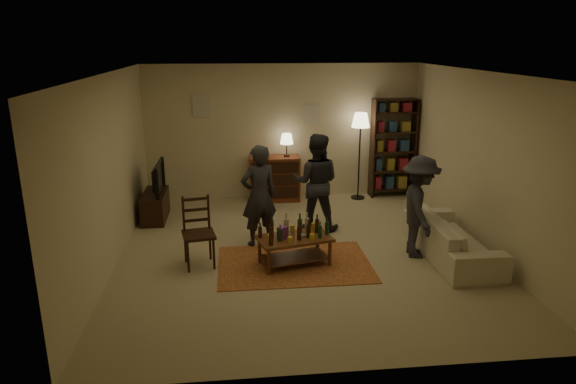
{
  "coord_description": "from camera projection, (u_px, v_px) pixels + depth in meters",
  "views": [
    {
      "loc": [
        -1.01,
        -7.25,
        3.14
      ],
      "look_at": [
        -0.21,
        0.1,
        0.94
      ],
      "focal_mm": 32.0,
      "sensor_mm": 36.0,
      "label": 1
    }
  ],
  "objects": [
    {
      "name": "sofa",
      "position": [
        451.0,
        237.0,
        7.67
      ],
      "size": [
        0.81,
        2.08,
        0.61
      ],
      "primitive_type": "imported",
      "rotation": [
        0.0,
        0.0,
        1.57
      ],
      "color": "beige",
      "rests_on": "ground"
    },
    {
      "name": "person_left",
      "position": [
        259.0,
        196.0,
        7.98
      ],
      "size": [
        0.69,
        0.57,
        1.62
      ],
      "primitive_type": "imported",
      "rotation": [
        0.0,
        0.0,
        3.49
      ],
      "color": "#26262E",
      "rests_on": "ground"
    },
    {
      "name": "bookshelf",
      "position": [
        393.0,
        147.0,
        10.5
      ],
      "size": [
        0.9,
        0.34,
        2.02
      ],
      "color": "black",
      "rests_on": "ground"
    },
    {
      "name": "coffee_table",
      "position": [
        294.0,
        239.0,
        7.37
      ],
      "size": [
        1.14,
        0.79,
        0.77
      ],
      "rotation": [
        0.0,
        0.0,
        0.24
      ],
      "color": "brown",
      "rests_on": "ground"
    },
    {
      "name": "dining_chair",
      "position": [
        198.0,
        229.0,
        7.34
      ],
      "size": [
        0.52,
        0.52,
        1.03
      ],
      "rotation": [
        0.0,
        0.0,
        0.18
      ],
      "color": "black",
      "rests_on": "ground"
    },
    {
      "name": "tv_stand",
      "position": [
        155.0,
        199.0,
        9.26
      ],
      "size": [
        0.4,
        1.0,
        1.06
      ],
      "color": "black",
      "rests_on": "ground"
    },
    {
      "name": "floor",
      "position": [
        302.0,
        252.0,
        7.91
      ],
      "size": [
        6.0,
        6.0,
        0.0
      ],
      "primitive_type": "plane",
      "color": "#C6B793",
      "rests_on": "ground"
    },
    {
      "name": "floor_lamp",
      "position": [
        361.0,
        126.0,
        10.17
      ],
      "size": [
        0.36,
        0.36,
        1.76
      ],
      "color": "black",
      "rests_on": "ground"
    },
    {
      "name": "dresser",
      "position": [
        275.0,
        177.0,
        10.34
      ],
      "size": [
        1.0,
        0.5,
        1.36
      ],
      "color": "brown",
      "rests_on": "ground"
    },
    {
      "name": "rug",
      "position": [
        294.0,
        264.0,
        7.47
      ],
      "size": [
        2.2,
        1.5,
        0.01
      ],
      "primitive_type": "cube",
      "color": "maroon",
      "rests_on": "ground"
    },
    {
      "name": "room_shell",
      "position": [
        250.0,
        109.0,
        10.17
      ],
      "size": [
        6.0,
        6.0,
        6.0
      ],
      "color": "beige",
      "rests_on": "ground"
    },
    {
      "name": "person_right",
      "position": [
        316.0,
        182.0,
        8.66
      ],
      "size": [
        0.94,
        0.81,
        1.66
      ],
      "primitive_type": "imported",
      "rotation": [
        0.0,
        0.0,
        2.88
      ],
      "color": "#25252C",
      "rests_on": "ground"
    },
    {
      "name": "person_by_sofa",
      "position": [
        419.0,
        207.0,
        7.58
      ],
      "size": [
        0.7,
        1.06,
        1.54
      ],
      "primitive_type": "imported",
      "rotation": [
        0.0,
        0.0,
        1.44
      ],
      "color": "#292932",
      "rests_on": "ground"
    }
  ]
}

